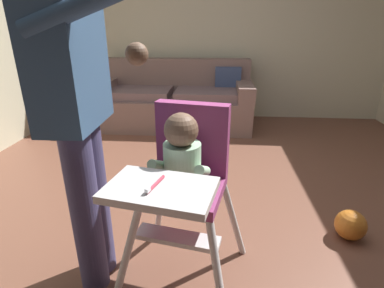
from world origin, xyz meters
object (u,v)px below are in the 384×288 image
at_px(couch, 175,101).
at_px(toy_ball_second, 178,176).
at_px(adult_standing, 77,107).
at_px(high_chair, 184,170).
at_px(toy_ball, 351,225).

xyz_separation_m(couch, toy_ball_second, (0.26, -1.71, -0.23)).
distance_m(couch, adult_standing, 2.77).
relative_size(high_chair, toy_ball_second, 4.47).
distance_m(adult_standing, toy_ball_second, 1.33).
distance_m(high_chair, toy_ball_second, 1.12).
xyz_separation_m(couch, adult_standing, (-0.05, -2.70, 0.61)).
distance_m(toy_ball, toy_ball_second, 1.30).
relative_size(couch, toy_ball, 10.59).
xyz_separation_m(high_chair, adult_standing, (-0.46, -0.01, 0.30)).
bearing_deg(toy_ball, high_chair, -157.87).
height_order(couch, toy_ball, couch).
relative_size(couch, toy_ball_second, 9.68).
height_order(couch, toy_ball_second, couch).
bearing_deg(couch, toy_ball, 32.16).
bearing_deg(high_chair, couch, -160.26).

